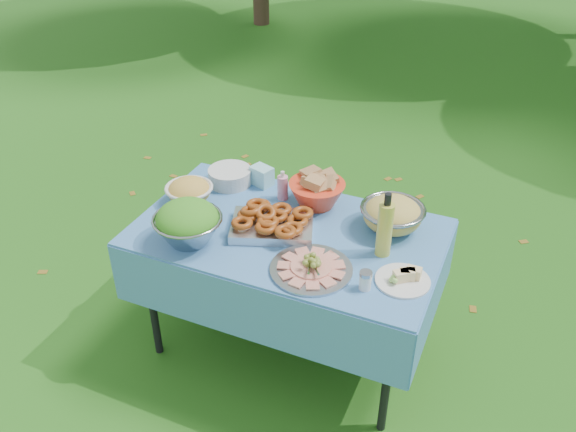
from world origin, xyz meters
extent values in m
plane|color=#133E0B|center=(0.00, 0.00, 0.00)|extent=(80.00, 80.00, 0.00)
cube|color=#7CB9EE|center=(0.00, 0.00, 0.38)|extent=(1.46, 0.86, 0.76)
cylinder|color=silver|center=(-0.47, 0.29, 0.80)|extent=(0.28, 0.28, 0.09)
cube|color=#90D5DB|center=(-0.31, 0.35, 0.81)|extent=(0.13, 0.12, 0.10)
cylinder|color=pink|center=(-0.14, 0.26, 0.84)|extent=(0.06, 0.06, 0.16)
cube|color=silver|center=(-0.07, -0.02, 0.81)|extent=(0.46, 0.39, 0.09)
cylinder|color=#9E9FA4|center=(0.21, -0.24, 0.80)|extent=(0.45, 0.45, 0.08)
cylinder|color=gold|center=(0.47, 0.01, 0.92)|extent=(0.08, 0.08, 0.32)
cylinder|color=silver|center=(0.60, -0.15, 0.79)|extent=(0.29, 0.29, 0.06)
cylinder|color=silver|center=(0.47, -0.26, 0.80)|extent=(0.07, 0.07, 0.09)
camera|label=1|loc=(0.96, -2.20, 2.43)|focal=38.00mm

